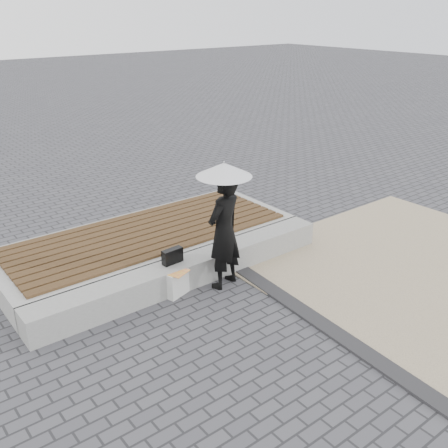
{
  "coord_description": "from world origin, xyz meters",
  "views": [
    {
      "loc": [
        -3.78,
        -4.14,
        3.9
      ],
      "look_at": [
        0.39,
        1.21,
        1.0
      ],
      "focal_mm": 40.96,
      "sensor_mm": 36.0,
      "label": 1
    }
  ],
  "objects": [
    {
      "name": "handbag",
      "position": [
        -0.25,
        1.63,
        0.51
      ],
      "size": [
        0.33,
        0.13,
        0.23
      ],
      "primitive_type": "cube",
      "rotation": [
        0.0,
        0.0,
        0.07
      ],
      "color": "black",
      "rests_on": "seating_ledge"
    },
    {
      "name": "timber_platform",
      "position": [
        0.0,
        2.8,
        0.2
      ],
      "size": [
        5.0,
        2.0,
        0.4
      ],
      "primitive_type": "cube",
      "color": "#A6A6A1",
      "rests_on": "ground"
    },
    {
      "name": "canvas_tote",
      "position": [
        -0.33,
        1.39,
        0.19
      ],
      "size": [
        0.4,
        0.26,
        0.39
      ],
      "primitive_type": "cube",
      "rotation": [
        0.0,
        0.0,
        0.29
      ],
      "color": "silver",
      "rests_on": "ground"
    },
    {
      "name": "parasol",
      "position": [
        0.39,
        1.21,
        1.82
      ],
      "size": [
        0.79,
        0.79,
        1.01
      ],
      "rotation": [
        0.0,
        0.0,
        0.25
      ],
      "color": "#A4A4A8",
      "rests_on": "ground"
    },
    {
      "name": "magazine",
      "position": [
        -0.33,
        1.34,
        0.39
      ],
      "size": [
        0.35,
        0.31,
        0.01
      ],
      "primitive_type": "cube",
      "rotation": [
        0.0,
        0.0,
        0.37
      ],
      "color": "#DB2B43",
      "rests_on": "canvas_tote"
    },
    {
      "name": "timber_decking",
      "position": [
        0.0,
        2.8,
        0.42
      ],
      "size": [
        4.6,
        1.8,
        0.04
      ],
      "primitive_type": null,
      "color": "brown",
      "rests_on": "timber_platform"
    },
    {
      "name": "ground",
      "position": [
        0.0,
        0.0,
        0.0
      ],
      "size": [
        80.0,
        80.0,
        0.0
      ],
      "primitive_type": "plane",
      "color": "#46464B",
      "rests_on": "ground"
    },
    {
      "name": "seating_ledge",
      "position": [
        0.0,
        1.6,
        0.2
      ],
      "size": [
        5.0,
        0.45,
        0.4
      ],
      "primitive_type": "cube",
      "color": "#A9A9A4",
      "rests_on": "ground"
    },
    {
      "name": "edging_band",
      "position": [
        0.75,
        -0.5,
        0.02
      ],
      "size": [
        0.61,
        5.2,
        0.04
      ],
      "primitive_type": "cube",
      "rotation": [
        0.0,
        0.0,
        -0.07
      ],
      "color": "#29292B",
      "rests_on": "ground"
    },
    {
      "name": "terrazzo_zone",
      "position": [
        3.2,
        -0.5,
        0.01
      ],
      "size": [
        5.0,
        5.0,
        0.02
      ],
      "primitive_type": "cube",
      "color": "tan",
      "rests_on": "ground"
    },
    {
      "name": "woman",
      "position": [
        0.39,
        1.21,
        0.88
      ],
      "size": [
        0.73,
        0.58,
        1.76
      ],
      "primitive_type": "imported",
      "rotation": [
        0.0,
        0.0,
        3.41
      ],
      "color": "black",
      "rests_on": "ground"
    }
  ]
}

